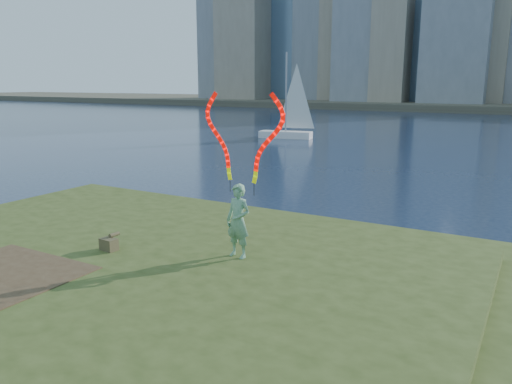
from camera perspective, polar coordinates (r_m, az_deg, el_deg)
The scene contains 6 objects.
ground at distance 12.68m, azimuth -9.31°, elevation -10.03°, with size 320.00×320.00×0.00m, color #1A2742.
grassy_knoll at distance 11.02m, azimuth -17.06°, elevation -12.08°, with size 20.00×18.00×0.80m.
far_shore at distance 104.37m, azimuth 26.02°, elevation 8.91°, with size 320.00×40.00×1.20m, color #464133.
woman_with_ribbons at distance 11.45m, azimuth -1.95°, elevation -0.77°, with size 2.08×0.49×4.11m.
canvas_bag at distance 12.73m, azimuth -16.43°, elevation -5.68°, with size 0.44×0.49×0.39m.
sailboat at distance 43.94m, azimuth 3.73°, elevation 7.80°, with size 4.89×2.30×7.34m.
Camera 1 is at (7.50, -9.02, 4.81)m, focal length 35.00 mm.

